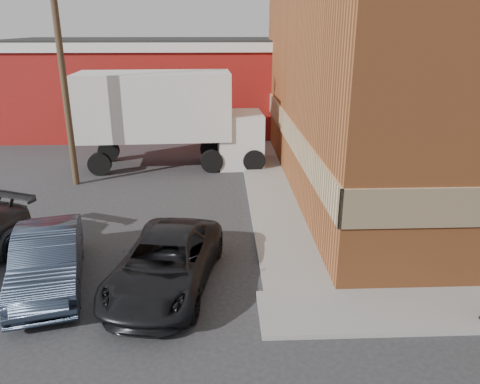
# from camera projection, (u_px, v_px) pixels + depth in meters

# --- Properties ---
(ground) EXTENTS (90.00, 90.00, 0.00)m
(ground) POSITION_uv_depth(u_px,v_px,m) (276.00, 295.00, 11.72)
(ground) COLOR #28282B
(ground) RESTS_ON ground
(brick_building) EXTENTS (14.25, 18.25, 9.36)m
(brick_building) POSITION_uv_depth(u_px,v_px,m) (462.00, 69.00, 18.93)
(brick_building) COLOR #9F5329
(brick_building) RESTS_ON ground
(sidewalk_west) EXTENTS (1.80, 18.00, 0.12)m
(sidewalk_west) POSITION_uv_depth(u_px,v_px,m) (266.00, 180.00, 20.19)
(sidewalk_west) COLOR gray
(sidewalk_west) RESTS_ON ground
(warehouse) EXTENTS (16.30, 8.30, 5.60)m
(warehouse) POSITION_uv_depth(u_px,v_px,m) (146.00, 85.00, 29.35)
(warehouse) COLOR maroon
(warehouse) RESTS_ON ground
(utility_pole) EXTENTS (2.00, 0.26, 9.00)m
(utility_pole) POSITION_uv_depth(u_px,v_px,m) (62.00, 69.00, 18.29)
(utility_pole) COLOR #4D3A26
(utility_pole) RESTS_ON ground
(sedan) EXTENTS (2.61, 4.73, 1.48)m
(sedan) POSITION_uv_depth(u_px,v_px,m) (48.00, 259.00, 11.94)
(sedan) COLOR #2A3446
(sedan) RESTS_ON ground
(suv_a) EXTENTS (3.07, 5.23, 1.37)m
(suv_a) POSITION_uv_depth(u_px,v_px,m) (165.00, 263.00, 11.85)
(suv_a) COLOR black
(suv_a) RESTS_ON ground
(box_truck) EXTENTS (9.01, 3.08, 4.39)m
(box_truck) POSITION_uv_depth(u_px,v_px,m) (174.00, 113.00, 21.58)
(box_truck) COLOR silver
(box_truck) RESTS_ON ground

